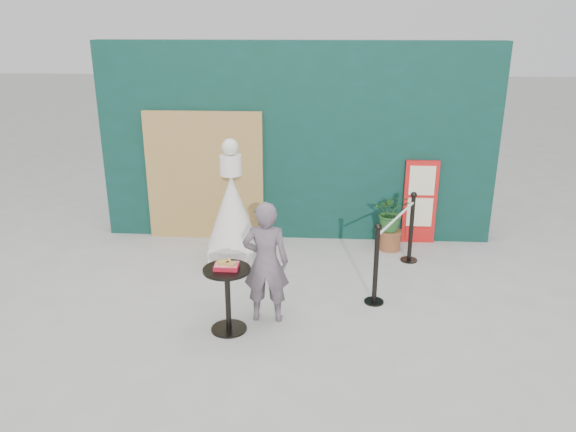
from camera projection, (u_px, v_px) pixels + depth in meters
name	position (u px, v px, depth m)	size (l,w,h in m)	color
ground	(281.00, 339.00, 6.10)	(60.00, 60.00, 0.00)	#ADAAA5
back_wall	(297.00, 143.00, 8.56)	(6.00, 0.30, 3.00)	#0A3125
bamboo_fence	(205.00, 176.00, 8.62)	(1.80, 0.08, 2.00)	tan
woman	(266.00, 262.00, 6.28)	(0.52, 0.34, 1.43)	slate
menu_board	(420.00, 202.00, 8.54)	(0.50, 0.07, 1.30)	red
statue	(232.00, 217.00, 7.65)	(0.71, 0.71, 1.82)	silver
cafe_table	(228.00, 289.00, 6.12)	(0.52, 0.52, 0.75)	black
food_basket	(227.00, 265.00, 6.03)	(0.26, 0.19, 0.11)	#B61328
planter	(391.00, 217.00, 8.31)	(0.52, 0.45, 0.88)	brown
stanchion_barrier	(395.00, 245.00, 7.32)	(0.84, 1.54, 1.03)	black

